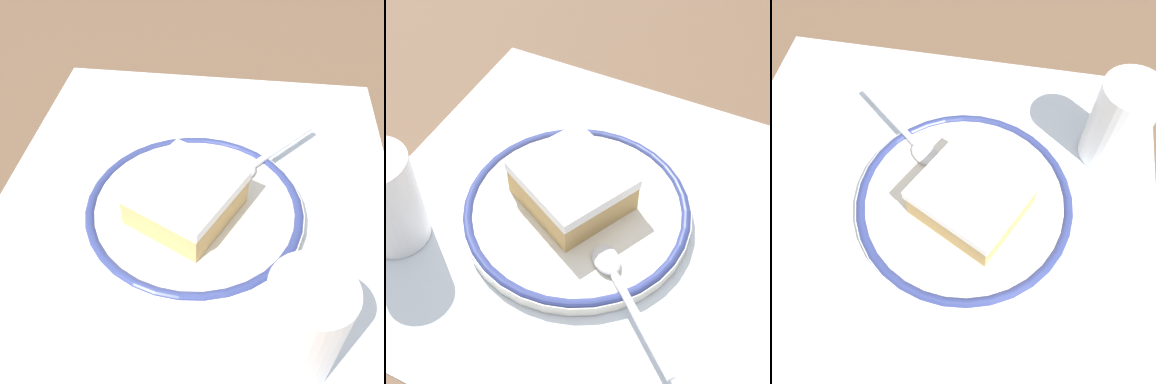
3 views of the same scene
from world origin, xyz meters
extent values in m
plane|color=brown|center=(0.00, 0.00, 0.00)|extent=(2.40, 2.40, 0.00)
cube|color=silver|center=(0.00, 0.00, 0.00)|extent=(0.46, 0.42, 0.00)
cylinder|color=silver|center=(-0.03, 0.00, 0.01)|extent=(0.22, 0.22, 0.01)
torus|color=navy|center=(-0.03, 0.00, 0.01)|extent=(0.22, 0.22, 0.01)
cube|color=tan|center=(-0.04, 0.01, 0.03)|extent=(0.12, 0.12, 0.03)
cube|color=white|center=(-0.04, 0.01, 0.05)|extent=(0.13, 0.12, 0.01)
ellipsoid|color=silver|center=(0.02, -0.05, 0.02)|extent=(0.04, 0.04, 0.01)
cylinder|color=silver|center=(0.07, -0.09, 0.02)|extent=(0.08, 0.07, 0.01)
cylinder|color=white|center=(-0.18, -0.09, 0.05)|extent=(0.06, 0.06, 0.10)
cylinder|color=silver|center=(-0.18, -0.09, 0.02)|extent=(0.05, 0.05, 0.05)
cube|color=white|center=(0.15, 0.10, 0.00)|extent=(0.11, 0.14, 0.00)
camera|label=1|loc=(-0.35, -0.04, 0.36)|focal=42.98mm
camera|label=2|loc=(0.12, -0.31, 0.44)|focal=53.36mm
camera|label=3|loc=(-0.07, 0.20, 0.39)|focal=39.67mm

